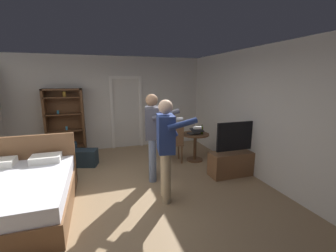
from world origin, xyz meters
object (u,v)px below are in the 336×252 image
object	(u,v)px
person_blue_shirt	(166,143)
suitcase_small	(66,152)
bookshelf	(65,119)
laptop	(195,132)
wooden_chair	(174,141)
side_table	(195,142)
person_striped_shirt	(153,131)
suitcase_dark	(84,158)
bottle_on_table	(202,130)
tv_flatscreen	(237,160)
bed	(13,195)

from	to	relation	value
person_blue_shirt	suitcase_small	bearing A→B (deg)	126.70
bookshelf	suitcase_small	bearing A→B (deg)	-87.66
bookshelf	laptop	world-z (taller)	bookshelf
wooden_chair	suitcase_small	bearing A→B (deg)	159.80
bookshelf	person_blue_shirt	size ratio (longest dim) A/B	1.04
side_table	wooden_chair	world-z (taller)	wooden_chair
person_striped_shirt	bookshelf	bearing A→B (deg)	129.46
suitcase_dark	bottle_on_table	bearing A→B (deg)	4.28
laptop	suitcase_small	world-z (taller)	laptop
person_blue_shirt	tv_flatscreen	bearing A→B (deg)	15.50
bookshelf	suitcase_dark	bearing A→B (deg)	-66.48
bed	suitcase_small	world-z (taller)	bed
bookshelf	tv_flatscreen	bearing A→B (deg)	-35.50
laptop	bed	bearing A→B (deg)	-161.76
bed	bookshelf	xyz separation A→B (m)	(0.47, 2.78, 0.67)
laptop	person_striped_shirt	distance (m)	1.45
person_blue_shirt	side_table	bearing A→B (deg)	51.00
wooden_chair	person_blue_shirt	size ratio (longest dim) A/B	0.57
wooden_chair	person_striped_shirt	bearing A→B (deg)	-134.35
bed	side_table	distance (m)	3.82
side_table	laptop	bearing A→B (deg)	-119.32
bookshelf	side_table	distance (m)	3.54
bottle_on_table	person_blue_shirt	xyz separation A→B (m)	(-1.39, -1.47, 0.20)
bed	laptop	distance (m)	3.81
wooden_chair	person_striped_shirt	world-z (taller)	person_striped_shirt
person_striped_shirt	suitcase_small	xyz separation A→B (m)	(-1.85, 1.69, -0.79)
side_table	laptop	xyz separation A→B (m)	(-0.02, -0.04, 0.28)
bookshelf	bottle_on_table	bearing A→B (deg)	-26.38
person_blue_shirt	person_striped_shirt	xyz separation A→B (m)	(-0.02, 0.82, 0.02)
laptop	person_blue_shirt	xyz separation A→B (m)	(-1.23, -1.50, 0.25)
side_table	suitcase_small	world-z (taller)	side_table
laptop	person_striped_shirt	bearing A→B (deg)	-151.48
bottle_on_table	suitcase_dark	xyz separation A→B (m)	(-2.83, 0.57, -0.60)
bed	wooden_chair	world-z (taller)	bed
bookshelf	suitcase_small	size ratio (longest dim) A/B	3.37
tv_flatscreen	person_blue_shirt	size ratio (longest dim) A/B	0.71
bed	suitcase_dark	xyz separation A→B (m)	(0.93, 1.72, -0.11)
tv_flatscreen	laptop	world-z (taller)	tv_flatscreen
wooden_chair	person_blue_shirt	xyz separation A→B (m)	(-0.70, -1.56, 0.46)
bed	wooden_chair	bearing A→B (deg)	22.10
bookshelf	suitcase_small	xyz separation A→B (m)	(0.02, -0.59, -0.74)
suitcase_small	bookshelf	bearing A→B (deg)	83.96
bed	laptop	xyz separation A→B (m)	(3.59, 1.18, 0.45)
bookshelf	person_striped_shirt	bearing A→B (deg)	-50.54
tv_flatscreen	side_table	size ratio (longest dim) A/B	1.75
person_striped_shirt	suitcase_dark	bearing A→B (deg)	139.26
bed	laptop	size ratio (longest dim) A/B	5.50
bookshelf	person_striped_shirt	world-z (taller)	bookshelf
bookshelf	wooden_chair	distance (m)	3.04
wooden_chair	suitcase_small	distance (m)	2.76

